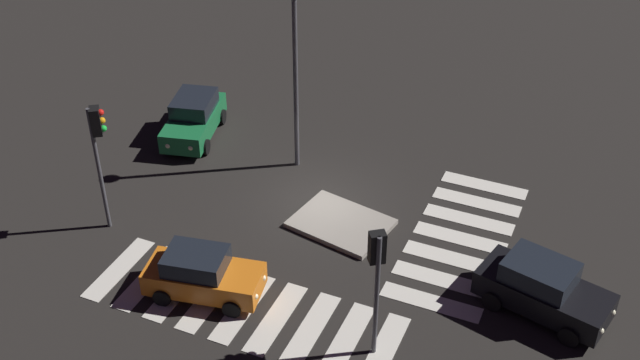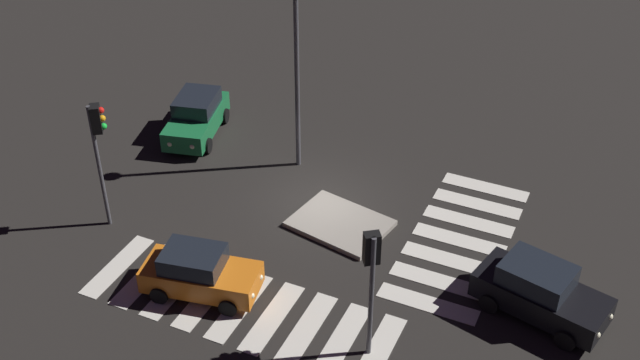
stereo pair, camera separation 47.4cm
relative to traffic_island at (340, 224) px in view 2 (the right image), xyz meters
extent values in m
plane|color=black|center=(-1.22, 0.96, -0.09)|extent=(80.00, 80.00, 0.00)
cube|color=gray|center=(0.00, 0.00, 0.00)|extent=(3.64, 2.99, 0.18)
cube|color=black|center=(7.25, -1.48, 0.60)|extent=(4.27, 2.59, 0.82)
cube|color=black|center=(7.02, -1.42, 1.34)|extent=(2.35, 1.99, 0.66)
cylinder|color=black|center=(8.65, -0.95, 0.23)|extent=(0.68, 0.38, 0.64)
cylinder|color=black|center=(8.26, -2.58, 0.23)|extent=(0.68, 0.38, 0.64)
cylinder|color=black|center=(6.25, -0.37, 0.23)|extent=(0.68, 0.38, 0.64)
cylinder|color=black|center=(5.85, -2.00, 0.23)|extent=(0.68, 0.38, 0.64)
sphere|color=#F2EABF|center=(9.26, -1.48, 0.60)|extent=(0.21, 0.21, 0.21)
sphere|color=#F2EABF|center=(9.04, -2.39, 0.60)|extent=(0.21, 0.21, 0.21)
cube|color=orange|center=(-2.60, -4.94, 0.54)|extent=(3.86, 2.21, 0.75)
cube|color=black|center=(-2.82, -4.98, 1.21)|extent=(2.09, 1.74, 0.60)
cylinder|color=black|center=(-1.63, -3.97, 0.20)|extent=(0.61, 0.32, 0.59)
cylinder|color=black|center=(-1.35, -5.48, 0.20)|extent=(0.61, 0.32, 0.59)
cylinder|color=black|center=(-3.85, -4.39, 0.20)|extent=(0.61, 0.32, 0.59)
cylinder|color=black|center=(-3.57, -5.90, 0.20)|extent=(0.61, 0.32, 0.59)
sphere|color=#F2EABF|center=(-0.93, -4.18, 0.54)|extent=(0.20, 0.20, 0.20)
sphere|color=#F2EABF|center=(-0.77, -5.03, 0.54)|extent=(0.20, 0.20, 0.20)
cube|color=#196B38|center=(-7.82, 3.15, 0.59)|extent=(2.56, 4.20, 0.80)
cube|color=black|center=(-7.87, 3.39, 1.31)|extent=(1.96, 2.31, 0.65)
cylinder|color=black|center=(-6.73, 2.17, 0.22)|extent=(0.37, 0.67, 0.63)
cylinder|color=black|center=(-8.33, 1.78, 0.22)|extent=(0.37, 0.67, 0.63)
cylinder|color=black|center=(-7.30, 4.53, 0.22)|extent=(0.37, 0.67, 0.63)
cylinder|color=black|center=(-8.90, 4.14, 0.22)|extent=(0.37, 0.67, 0.63)
sphere|color=#F2EABF|center=(-6.91, 1.40, 0.59)|extent=(0.21, 0.21, 0.21)
sphere|color=#F2EABF|center=(-7.81, 1.18, 0.59)|extent=(0.21, 0.21, 0.21)
cylinder|color=#47474C|center=(-7.46, -3.27, 2.28)|extent=(0.14, 0.14, 4.74)
cube|color=black|center=(-7.31, -3.17, 4.17)|extent=(0.51, 0.54, 0.96)
sphere|color=red|center=(-7.15, -3.06, 4.47)|extent=(0.22, 0.22, 0.22)
sphere|color=orange|center=(-7.15, -3.06, 4.17)|extent=(0.22, 0.22, 0.22)
sphere|color=green|center=(-7.15, -3.06, 3.87)|extent=(0.22, 0.22, 0.22)
cylinder|color=#47474C|center=(3.13, -5.14, 2.04)|extent=(0.14, 0.14, 4.26)
cube|color=black|center=(3.02, -4.99, 3.69)|extent=(0.54, 0.52, 0.96)
sphere|color=red|center=(2.91, -4.83, 3.99)|extent=(0.22, 0.22, 0.22)
sphere|color=orange|center=(2.91, -4.83, 3.69)|extent=(0.22, 0.22, 0.22)
sphere|color=green|center=(2.91, -4.83, 3.39)|extent=(0.22, 0.22, 0.22)
cylinder|color=#47474C|center=(-3.05, 2.93, 3.39)|extent=(0.18, 0.18, 6.95)
cube|color=silver|center=(-5.82, -5.05, -0.08)|extent=(0.70, 3.20, 0.02)
cube|color=silver|center=(-4.67, -5.05, -0.08)|extent=(0.70, 3.20, 0.02)
cube|color=silver|center=(-3.52, -5.05, -0.08)|extent=(0.70, 3.20, 0.02)
cube|color=silver|center=(-2.37, -5.05, -0.08)|extent=(0.70, 3.20, 0.02)
cube|color=silver|center=(-1.22, -5.05, -0.08)|extent=(0.70, 3.20, 0.02)
cube|color=silver|center=(-0.07, -5.05, -0.08)|extent=(0.70, 3.20, 0.02)
cube|color=silver|center=(1.08, -5.05, -0.08)|extent=(0.70, 3.20, 0.02)
cube|color=silver|center=(2.23, -5.05, -0.08)|extent=(0.70, 3.20, 0.02)
cube|color=silver|center=(3.38, -5.05, -0.08)|extent=(0.70, 3.20, 0.02)
cube|color=silver|center=(4.05, -2.49, -0.08)|extent=(3.20, 0.70, 0.02)
cube|color=silver|center=(4.05, -1.34, -0.08)|extent=(3.20, 0.70, 0.02)
cube|color=silver|center=(4.05, -0.19, -0.08)|extent=(3.20, 0.70, 0.02)
cube|color=silver|center=(4.05, 0.96, -0.08)|extent=(3.20, 0.70, 0.02)
cube|color=silver|center=(4.05, 2.11, -0.08)|extent=(3.20, 0.70, 0.02)
cube|color=silver|center=(4.05, 3.26, -0.08)|extent=(3.20, 0.70, 0.02)
cube|color=silver|center=(4.05, 4.41, -0.08)|extent=(3.20, 0.70, 0.02)
camera|label=1|loc=(8.14, -20.59, 17.22)|focal=44.68mm
camera|label=2|loc=(8.57, -20.39, 17.22)|focal=44.68mm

